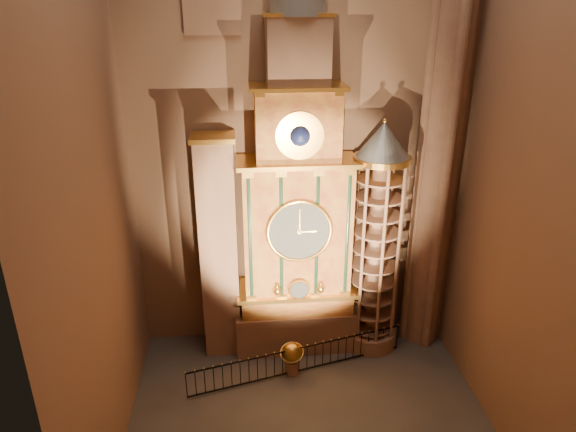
{
  "coord_description": "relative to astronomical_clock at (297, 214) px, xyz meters",
  "views": [
    {
      "loc": [
        -2.3,
        -15.27,
        15.09
      ],
      "look_at": [
        -0.56,
        3.0,
        7.42
      ],
      "focal_mm": 32.0,
      "sensor_mm": 36.0,
      "label": 1
    }
  ],
  "objects": [
    {
      "name": "floor",
      "position": [
        0.0,
        -4.96,
        -6.68
      ],
      "size": [
        14.0,
        14.0,
        0.0
      ],
      "primitive_type": "plane",
      "color": "#383330",
      "rests_on": "ground"
    },
    {
      "name": "wall_back",
      "position": [
        0.0,
        1.04,
        4.32
      ],
      "size": [
        22.0,
        0.0,
        22.0
      ],
      "primitive_type": "plane",
      "rotation": [
        1.57,
        0.0,
        0.0
      ],
      "color": "#865F48",
      "rests_on": "floor"
    },
    {
      "name": "wall_left",
      "position": [
        -7.0,
        -4.96,
        4.32
      ],
      "size": [
        0.0,
        22.0,
        22.0
      ],
      "primitive_type": "plane",
      "rotation": [
        1.57,
        0.0,
        1.57
      ],
      "color": "#865F48",
      "rests_on": "floor"
    },
    {
      "name": "wall_right",
      "position": [
        7.0,
        -4.96,
        4.32
      ],
      "size": [
        0.0,
        22.0,
        22.0
      ],
      "primitive_type": "plane",
      "rotation": [
        1.57,
        0.0,
        -1.57
      ],
      "color": "#865F48",
      "rests_on": "floor"
    },
    {
      "name": "astronomical_clock",
      "position": [
        0.0,
        0.0,
        0.0
      ],
      "size": [
        5.6,
        2.41,
        16.7
      ],
      "color": "#8C634C",
      "rests_on": "floor"
    },
    {
      "name": "portrait_tower",
      "position": [
        -3.4,
        0.02,
        -1.53
      ],
      "size": [
        1.8,
        1.6,
        10.2
      ],
      "color": "#8C634C",
      "rests_on": "floor"
    },
    {
      "name": "stair_turret",
      "position": [
        3.5,
        -0.26,
        -1.41
      ],
      "size": [
        2.5,
        2.5,
        10.8
      ],
      "color": "#8C634C",
      "rests_on": "floor"
    },
    {
      "name": "gothic_pier",
      "position": [
        6.1,
        0.04,
        4.32
      ],
      "size": [
        2.04,
        2.04,
        22.0
      ],
      "color": "#8C634C",
      "rests_on": "floor"
    },
    {
      "name": "celestial_globe",
      "position": [
        -0.42,
        -2.15,
        -5.77
      ],
      "size": [
        1.3,
        1.26,
        1.52
      ],
      "color": "#8C634C",
      "rests_on": "floor"
    },
    {
      "name": "iron_railing",
      "position": [
        -0.1,
        -2.17,
        -5.99
      ],
      "size": [
        9.51,
        2.46,
        1.26
      ],
      "color": "black",
      "rests_on": "floor"
    }
  ]
}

